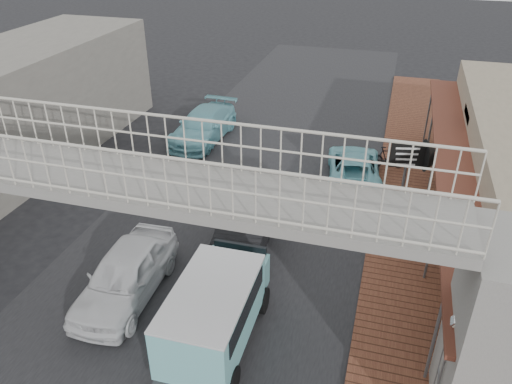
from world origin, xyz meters
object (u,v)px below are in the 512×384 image
Objects in this scene: angkot_curb at (354,167)px; white_hatchback at (126,274)px; angkot_far at (203,125)px; motorcycle_far at (388,157)px; angkot_van at (215,306)px; street_clock at (464,337)px; dark_sedan at (245,228)px; arrow_sign at (431,157)px; motorcycle_near at (407,207)px.

white_hatchback is at bearing 50.34° from angkot_curb.
angkot_far is 9.19m from motorcycle_far.
white_hatchback is 3.50m from angkot_van.
angkot_curb is 1.52× the size of street_clock.
street_clock is at bearing -8.20° from angkot_van.
white_hatchback reaches higher than motorcycle_far.
arrow_sign is at bearing 25.99° from dark_sedan.
angkot_curb is at bearing 110.91° from street_clock.
arrow_sign is at bearing 36.56° from white_hatchback.
angkot_far is at bearing 115.84° from dark_sedan.
white_hatchback is 0.89× the size of angkot_far.
dark_sedan is 1.08× the size of angkot_van.
angkot_far is 1.21× the size of angkot_van.
street_clock reaches higher than angkot_curb.
motorcycle_far is at bearing 54.54° from white_hatchback.
street_clock reaches higher than white_hatchback.
white_hatchback is at bearing -77.20° from angkot_far.
dark_sedan is (2.68, 3.39, -0.02)m from white_hatchback.
motorcycle_far is at bearing 103.27° from street_clock.
dark_sedan is 4.57m from angkot_van.
street_clock reaches higher than motorcycle_near.
dark_sedan is 6.22m from motorcycle_near.
dark_sedan is at bearing 134.35° from motorcycle_far.
angkot_curb is at bearing 125.07° from arrow_sign.
motorcycle_near is at bearing 57.89° from angkot_van.
motorcycle_far is (7.08, 10.70, -0.16)m from white_hatchback.
street_clock is at bearing -13.71° from white_hatchback.
angkot_far is at bearing 112.19° from angkot_van.
street_clock is at bearing 174.22° from motorcycle_far.
arrow_sign reaches higher than angkot_far.
angkot_van is at bearing -20.62° from white_hatchback.
motorcycle_far is (4.40, 7.31, -0.14)m from dark_sedan.
arrow_sign is at bearing -21.93° from angkot_far.
motorcycle_far is (-0.93, 4.10, 0.01)m from motorcycle_near.
motorcycle_far is (9.14, -0.91, -0.13)m from angkot_far.
white_hatchback is 0.98× the size of angkot_curb.
angkot_van is at bearing -64.49° from angkot_far.
angkot_van is 1.34× the size of arrow_sign.
dark_sedan is 0.89× the size of angkot_far.
angkot_van is (-2.46, -10.38, 0.67)m from angkot_curb.
angkot_van is 5.95m from street_clock.
street_clock is at bearing -99.06° from arrow_sign.
angkot_far is at bearing 98.10° from white_hatchback.
white_hatchback is 10.38m from motorcycle_near.
street_clock is 0.96× the size of arrow_sign.
motorcycle_near is at bearing 101.33° from street_clock.
angkot_far reaches higher than angkot_curb.
arrow_sign is at bearing -56.83° from motorcycle_near.
dark_sedan is 1.50× the size of street_clock.
angkot_van is at bearing -86.55° from dark_sedan.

